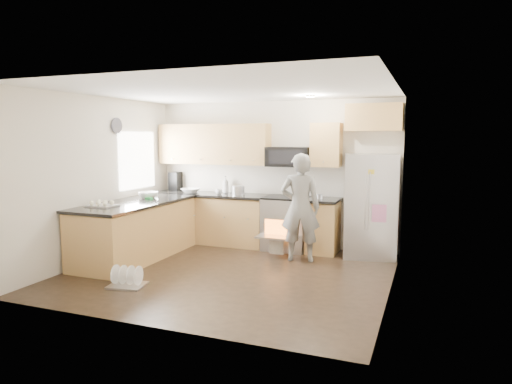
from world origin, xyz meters
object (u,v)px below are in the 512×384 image
at_px(stove_range, 286,211).
at_px(person, 300,207).
at_px(refrigerator, 370,206).
at_px(dish_rack, 127,281).

distance_m(stove_range, person, 0.79).
bearing_deg(person, stove_range, -68.72).
distance_m(refrigerator, person, 1.19).
relative_size(refrigerator, dish_rack, 3.33).
bearing_deg(refrigerator, person, -156.99).
bearing_deg(refrigerator, stove_range, 170.30).
xyz_separation_m(refrigerator, person, (-1.00, -0.65, 0.01)).
distance_m(person, dish_rack, 2.83).
bearing_deg(dish_rack, person, 49.17).
relative_size(stove_range, refrigerator, 1.06).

